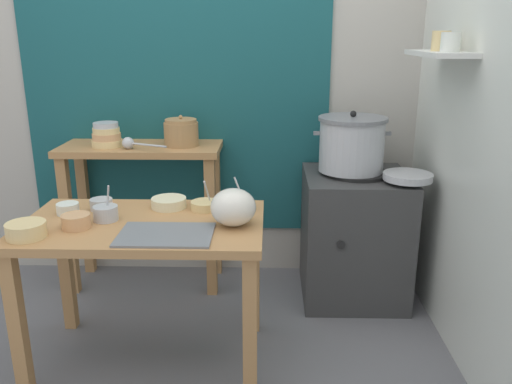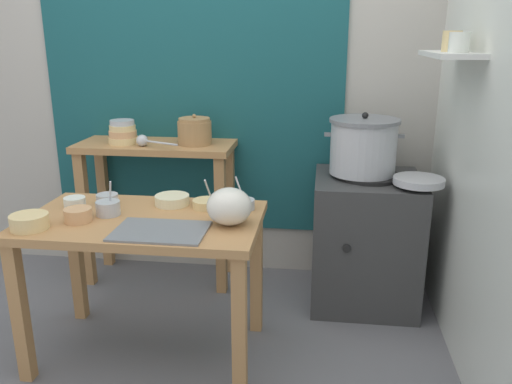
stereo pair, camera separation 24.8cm
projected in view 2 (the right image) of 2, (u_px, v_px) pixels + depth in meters
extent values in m
plane|color=slate|center=(180.00, 353.00, 2.63)|extent=(9.00, 9.00, 0.00)
cube|color=#B2ADA3|center=(233.00, 74.00, 3.28)|extent=(4.40, 0.10, 2.60)
cube|color=#195156|center=(192.00, 66.00, 3.24)|extent=(1.90, 0.02, 2.10)
cube|color=silver|center=(493.00, 92.00, 2.27)|extent=(0.10, 3.20, 2.60)
cube|color=silver|center=(450.00, 54.00, 2.43)|extent=(0.20, 0.56, 0.02)
cylinder|color=silver|center=(459.00, 42.00, 2.28)|extent=(0.09, 0.09, 0.09)
cylinder|color=#E5C684|center=(452.00, 41.00, 2.41)|extent=(0.09, 0.09, 0.09)
cube|color=#B27F4C|center=(143.00, 222.00, 2.44)|extent=(1.10, 0.66, 0.04)
cube|color=#B27F4C|center=(20.00, 313.00, 2.34)|extent=(0.06, 0.06, 0.68)
cube|color=#B27F4C|center=(239.00, 329.00, 2.22)|extent=(0.06, 0.06, 0.68)
cube|color=#B27F4C|center=(77.00, 261.00, 2.87)|extent=(0.06, 0.06, 0.68)
cube|color=#B27F4C|center=(256.00, 272.00, 2.75)|extent=(0.06, 0.06, 0.68)
cube|color=#B27F4C|center=(155.00, 146.00, 3.20)|extent=(0.96, 0.40, 0.04)
cube|color=#B27F4C|center=(85.00, 220.00, 3.24)|extent=(0.06, 0.06, 0.86)
cube|color=#B27F4C|center=(221.00, 227.00, 3.14)|extent=(0.06, 0.06, 0.86)
cube|color=#B27F4C|center=(105.00, 205.00, 3.53)|extent=(0.06, 0.06, 0.86)
cube|color=#B27F4C|center=(230.00, 211.00, 3.42)|extent=(0.06, 0.06, 0.86)
cube|color=#383838|center=(365.00, 240.00, 3.07)|extent=(0.60, 0.60, 0.76)
cylinder|color=black|center=(369.00, 176.00, 2.95)|extent=(0.36, 0.36, 0.02)
cylinder|color=black|center=(347.00, 248.00, 2.77)|extent=(0.04, 0.02, 0.04)
cylinder|color=#B7BABF|center=(363.00, 148.00, 2.93)|extent=(0.37, 0.37, 0.29)
cylinder|color=slate|center=(365.00, 120.00, 2.88)|extent=(0.39, 0.39, 0.02)
sphere|color=black|center=(365.00, 115.00, 2.88)|extent=(0.04, 0.04, 0.04)
cube|color=slate|center=(328.00, 134.00, 2.93)|extent=(0.04, 0.02, 0.02)
cube|color=slate|center=(401.00, 136.00, 2.88)|extent=(0.04, 0.02, 0.02)
cylinder|color=#A37A4C|center=(195.00, 133.00, 3.15)|extent=(0.20, 0.20, 0.14)
cylinder|color=#A37A4C|center=(194.00, 120.00, 3.12)|extent=(0.19, 0.19, 0.02)
sphere|color=#A37A4C|center=(194.00, 116.00, 3.12)|extent=(0.02, 0.02, 0.02)
cylinder|color=#E5C684|center=(123.00, 140.00, 3.18)|extent=(0.18, 0.18, 0.04)
cylinder|color=tan|center=(123.00, 134.00, 3.17)|extent=(0.17, 0.17, 0.04)
cylinder|color=#E5C684|center=(122.00, 128.00, 3.16)|extent=(0.16, 0.16, 0.03)
cylinder|color=#B7BABF|center=(122.00, 122.00, 3.15)|extent=(0.15, 0.15, 0.03)
sphere|color=#B7BABF|center=(142.00, 140.00, 3.10)|extent=(0.07, 0.07, 0.07)
cylinder|color=#B7BABF|center=(162.00, 143.00, 3.02)|extent=(0.21, 0.10, 0.01)
cube|color=slate|center=(160.00, 231.00, 2.25)|extent=(0.40, 0.28, 0.01)
ellipsoid|color=silver|center=(229.00, 206.00, 2.33)|extent=(0.20, 0.20, 0.17)
cylinder|color=#B7BABF|center=(419.00, 181.00, 2.75)|extent=(0.27, 0.27, 0.04)
cylinder|color=#B7BABF|center=(108.00, 208.00, 2.46)|extent=(0.11, 0.11, 0.07)
cylinder|color=brown|center=(108.00, 203.00, 2.45)|extent=(0.10, 0.10, 0.01)
cylinder|color=#B7BABF|center=(110.00, 197.00, 2.45)|extent=(0.05, 0.06, 0.17)
cylinder|color=silver|center=(75.00, 202.00, 2.57)|extent=(0.10, 0.10, 0.05)
cylinder|color=#337238|center=(74.00, 199.00, 2.56)|extent=(0.09, 0.09, 0.01)
cylinder|color=beige|center=(172.00, 200.00, 2.61)|extent=(0.17, 0.17, 0.05)
cylinder|color=maroon|center=(172.00, 196.00, 2.61)|extent=(0.15, 0.15, 0.01)
cylinder|color=#E5C684|center=(206.00, 204.00, 2.57)|extent=(0.14, 0.14, 0.04)
cylinder|color=beige|center=(206.00, 201.00, 2.56)|extent=(0.12, 0.12, 0.01)
cylinder|color=#B7BABF|center=(209.00, 193.00, 2.54)|extent=(0.03, 0.10, 0.16)
cylinder|color=tan|center=(78.00, 215.00, 2.38)|extent=(0.13, 0.13, 0.06)
cylinder|color=#BFB28C|center=(78.00, 210.00, 2.37)|extent=(0.11, 0.11, 0.01)
cylinder|color=#E5C684|center=(29.00, 222.00, 2.29)|extent=(0.17, 0.17, 0.07)
cylinder|color=beige|center=(29.00, 216.00, 2.28)|extent=(0.14, 0.14, 0.01)
cylinder|color=#B7BABF|center=(244.00, 204.00, 2.55)|extent=(0.11, 0.11, 0.05)
cylinder|color=maroon|center=(244.00, 201.00, 2.54)|extent=(0.09, 0.09, 0.01)
cylinder|color=#B7BABF|center=(242.00, 193.00, 2.52)|extent=(0.08, 0.05, 0.16)
cylinder|color=#B7BABF|center=(107.00, 199.00, 2.61)|extent=(0.11, 0.11, 0.05)
cylinder|color=#BFB28C|center=(107.00, 195.00, 2.61)|extent=(0.09, 0.09, 0.01)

